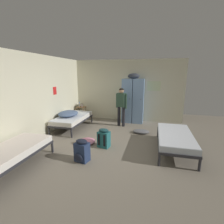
{
  "coord_description": "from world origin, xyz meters",
  "views": [
    {
      "loc": [
        1.18,
        -4.35,
        2.06
      ],
      "look_at": [
        0.0,
        0.29,
        0.95
      ],
      "focal_mm": 26.63,
      "sensor_mm": 36.0,
      "label": 1
    }
  ],
  "objects_px": {
    "shelf_unit": "(81,112)",
    "backpack_navy": "(82,151)",
    "bedding_heap": "(68,114)",
    "backpack_teal": "(104,138)",
    "locker_bank": "(133,100)",
    "water_bottle": "(80,104)",
    "bed_left_front": "(10,153)",
    "clothes_pile_pink": "(87,141)",
    "bed_left_rear": "(73,119)",
    "clothes_pile_grey": "(141,131)",
    "lotion_bottle": "(82,106)",
    "person_traveler": "(121,104)",
    "bed_right": "(175,137)"
  },
  "relations": [
    {
      "from": "bed_left_rear",
      "to": "clothes_pile_grey",
      "type": "distance_m",
      "value": 2.62
    },
    {
      "from": "bed_left_front",
      "to": "water_bottle",
      "type": "height_order",
      "value": "water_bottle"
    },
    {
      "from": "bed_left_front",
      "to": "backpack_teal",
      "type": "height_order",
      "value": "backpack_teal"
    },
    {
      "from": "shelf_unit",
      "to": "backpack_navy",
      "type": "xyz_separation_m",
      "value": [
        1.63,
        -3.55,
        -0.09
      ]
    },
    {
      "from": "backpack_teal",
      "to": "shelf_unit",
      "type": "bearing_deg",
      "value": 125.76
    },
    {
      "from": "locker_bank",
      "to": "bed_left_front",
      "type": "height_order",
      "value": "locker_bank"
    },
    {
      "from": "lotion_bottle",
      "to": "backpack_teal",
      "type": "distance_m",
      "value": 3.22
    },
    {
      "from": "bed_left_front",
      "to": "clothes_pile_pink",
      "type": "bearing_deg",
      "value": 57.13
    },
    {
      "from": "bedding_heap",
      "to": "backpack_teal",
      "type": "distance_m",
      "value": 2.19
    },
    {
      "from": "locker_bank",
      "to": "clothes_pile_pink",
      "type": "bearing_deg",
      "value": -111.34
    },
    {
      "from": "water_bottle",
      "to": "lotion_bottle",
      "type": "bearing_deg",
      "value": -21.8
    },
    {
      "from": "bed_left_rear",
      "to": "clothes_pile_grey",
      "type": "relative_size",
      "value": 3.31
    },
    {
      "from": "bedding_heap",
      "to": "locker_bank",
      "type": "bearing_deg",
      "value": 33.74
    },
    {
      "from": "bed_right",
      "to": "clothes_pile_grey",
      "type": "height_order",
      "value": "bed_right"
    },
    {
      "from": "bed_right",
      "to": "clothes_pile_pink",
      "type": "relative_size",
      "value": 3.73
    },
    {
      "from": "lotion_bottle",
      "to": "person_traveler",
      "type": "bearing_deg",
      "value": -15.95
    },
    {
      "from": "shelf_unit",
      "to": "person_traveler",
      "type": "xyz_separation_m",
      "value": [
        2.0,
        -0.59,
        0.57
      ]
    },
    {
      "from": "water_bottle",
      "to": "locker_bank",
      "type": "bearing_deg",
      "value": 1.41
    },
    {
      "from": "person_traveler",
      "to": "lotion_bottle",
      "type": "bearing_deg",
      "value": 164.05
    },
    {
      "from": "bed_left_front",
      "to": "backpack_navy",
      "type": "xyz_separation_m",
      "value": [
        1.38,
        0.69,
        -0.12
      ]
    },
    {
      "from": "shelf_unit",
      "to": "backpack_navy",
      "type": "bearing_deg",
      "value": -65.36
    },
    {
      "from": "clothes_pile_pink",
      "to": "lotion_bottle",
      "type": "bearing_deg",
      "value": 116.74
    },
    {
      "from": "backpack_navy",
      "to": "backpack_teal",
      "type": "bearing_deg",
      "value": 72.65
    },
    {
      "from": "bed_left_front",
      "to": "backpack_teal",
      "type": "bearing_deg",
      "value": 43.8
    },
    {
      "from": "bed_left_rear",
      "to": "bedding_heap",
      "type": "height_order",
      "value": "bedding_heap"
    },
    {
      "from": "bed_left_rear",
      "to": "water_bottle",
      "type": "bearing_deg",
      "value": 103.74
    },
    {
      "from": "shelf_unit",
      "to": "water_bottle",
      "type": "bearing_deg",
      "value": 165.96
    },
    {
      "from": "lotion_bottle",
      "to": "backpack_teal",
      "type": "height_order",
      "value": "lotion_bottle"
    },
    {
      "from": "person_traveler",
      "to": "backpack_navy",
      "type": "bearing_deg",
      "value": -97.15
    },
    {
      "from": "backpack_navy",
      "to": "clothes_pile_grey",
      "type": "height_order",
      "value": "backpack_navy"
    },
    {
      "from": "shelf_unit",
      "to": "backpack_navy",
      "type": "distance_m",
      "value": 3.91
    },
    {
      "from": "bed_left_rear",
      "to": "person_traveler",
      "type": "relative_size",
      "value": 1.26
    },
    {
      "from": "bed_left_rear",
      "to": "clothes_pile_pink",
      "type": "relative_size",
      "value": 3.73
    },
    {
      "from": "locker_bank",
      "to": "shelf_unit",
      "type": "distance_m",
      "value": 2.45
    },
    {
      "from": "shelf_unit",
      "to": "clothes_pile_pink",
      "type": "relative_size",
      "value": 1.12
    },
    {
      "from": "person_traveler",
      "to": "lotion_bottle",
      "type": "relative_size",
      "value": 9.61
    },
    {
      "from": "bed_right",
      "to": "lotion_bottle",
      "type": "distance_m",
      "value": 4.46
    },
    {
      "from": "locker_bank",
      "to": "water_bottle",
      "type": "distance_m",
      "value": 2.47
    },
    {
      "from": "bed_left_front",
      "to": "bed_left_rear",
      "type": "height_order",
      "value": "same"
    },
    {
      "from": "locker_bank",
      "to": "lotion_bottle",
      "type": "relative_size",
      "value": 13.16
    },
    {
      "from": "person_traveler",
      "to": "water_bottle",
      "type": "distance_m",
      "value": 2.18
    },
    {
      "from": "water_bottle",
      "to": "clothes_pile_pink",
      "type": "bearing_deg",
      "value": -61.17
    },
    {
      "from": "clothes_pile_pink",
      "to": "clothes_pile_grey",
      "type": "relative_size",
      "value": 0.89
    },
    {
      "from": "water_bottle",
      "to": "clothes_pile_grey",
      "type": "xyz_separation_m",
      "value": [
        2.93,
        -1.28,
        -0.61
      ]
    },
    {
      "from": "lotion_bottle",
      "to": "backpack_navy",
      "type": "relative_size",
      "value": 0.29
    },
    {
      "from": "backpack_teal",
      "to": "locker_bank",
      "type": "bearing_deg",
      "value": 80.45
    },
    {
      "from": "backpack_navy",
      "to": "clothes_pile_grey",
      "type": "distance_m",
      "value": 2.61
    },
    {
      "from": "person_traveler",
      "to": "clothes_pile_pink",
      "type": "height_order",
      "value": "person_traveler"
    },
    {
      "from": "backpack_navy",
      "to": "clothes_pile_pink",
      "type": "height_order",
      "value": "backpack_navy"
    },
    {
      "from": "shelf_unit",
      "to": "lotion_bottle",
      "type": "height_order",
      "value": "lotion_bottle"
    }
  ]
}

